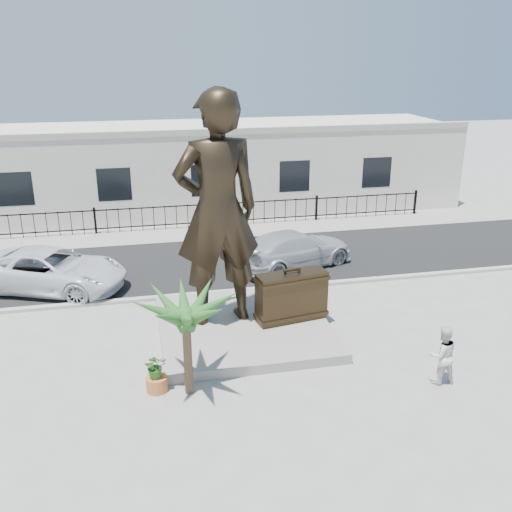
# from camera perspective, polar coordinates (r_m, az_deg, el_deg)

# --- Properties ---
(ground) EXTENTS (100.00, 100.00, 0.00)m
(ground) POSITION_cam_1_polar(r_m,az_deg,el_deg) (16.87, 1.45, -9.66)
(ground) COLOR #9E9991
(ground) RESTS_ON ground
(street) EXTENTS (40.00, 7.00, 0.01)m
(street) POSITION_cam_1_polar(r_m,az_deg,el_deg) (24.00, -3.02, -0.34)
(street) COLOR black
(street) RESTS_ON ground
(curb) EXTENTS (40.00, 0.25, 0.12)m
(curb) POSITION_cam_1_polar(r_m,az_deg,el_deg) (20.78, -1.45, -3.49)
(curb) COLOR #A5A399
(curb) RESTS_ON ground
(far_sidewalk) EXTENTS (40.00, 2.50, 0.02)m
(far_sidewalk) POSITION_cam_1_polar(r_m,az_deg,el_deg) (27.75, -4.36, 2.49)
(far_sidewalk) COLOR #9E9991
(far_sidewalk) RESTS_ON ground
(plinth) EXTENTS (5.20, 5.20, 0.30)m
(plinth) POSITION_cam_1_polar(r_m,az_deg,el_deg) (17.99, -1.23, -7.10)
(plinth) COLOR gray
(plinth) RESTS_ON ground
(fence) EXTENTS (22.00, 0.10, 1.20)m
(fence) POSITION_cam_1_polar(r_m,az_deg,el_deg) (28.34, -4.62, 4.10)
(fence) COLOR black
(fence) RESTS_ON ground
(building) EXTENTS (28.00, 7.00, 4.40)m
(building) POSITION_cam_1_polar(r_m,az_deg,el_deg) (32.02, -5.73, 8.87)
(building) COLOR silver
(building) RESTS_ON ground
(statue) EXTENTS (2.78, 2.01, 7.10)m
(statue) POSITION_cam_1_polar(r_m,az_deg,el_deg) (16.94, -3.91, 4.57)
(statue) COLOR black
(statue) RESTS_ON plinth
(suitcase) EXTENTS (2.30, 1.07, 1.56)m
(suitcase) POSITION_cam_1_polar(r_m,az_deg,el_deg) (17.86, 3.57, -4.04)
(suitcase) COLOR black
(suitcase) RESTS_ON plinth
(tourist) EXTENTS (0.80, 0.62, 1.64)m
(tourist) POSITION_cam_1_polar(r_m,az_deg,el_deg) (15.89, 18.11, -9.39)
(tourist) COLOR silver
(tourist) RESTS_ON ground
(car_white) EXTENTS (6.03, 4.42, 1.52)m
(car_white) POSITION_cam_1_polar(r_m,az_deg,el_deg) (22.04, -19.86, -1.33)
(car_white) COLOR silver
(car_white) RESTS_ON street
(car_silver) EXTENTS (5.43, 3.65, 1.46)m
(car_silver) POSITION_cam_1_polar(r_m,az_deg,el_deg) (23.03, 3.85, 0.69)
(car_silver) COLOR #B0B3B5
(car_silver) RESTS_ON street
(worker) EXTENTS (1.35, 1.03, 1.85)m
(worker) POSITION_cam_1_polar(r_m,az_deg,el_deg) (27.43, -3.16, 4.34)
(worker) COLOR #E2580B
(worker) RESTS_ON far_sidewalk
(palm_tree) EXTENTS (1.80, 1.80, 3.20)m
(palm_tree) POSITION_cam_1_polar(r_m,az_deg,el_deg) (15.24, -6.67, -13.37)
(palm_tree) COLOR #265820
(palm_tree) RESTS_ON ground
(planter) EXTENTS (0.56, 0.56, 0.40)m
(planter) POSITION_cam_1_polar(r_m,az_deg,el_deg) (15.32, -9.88, -12.47)
(planter) COLOR #BF6532
(planter) RESTS_ON ground
(shrub) EXTENTS (0.61, 0.53, 0.65)m
(shrub) POSITION_cam_1_polar(r_m,az_deg,el_deg) (15.05, -10.00, -10.79)
(shrub) COLOR #2C5B1D
(shrub) RESTS_ON planter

